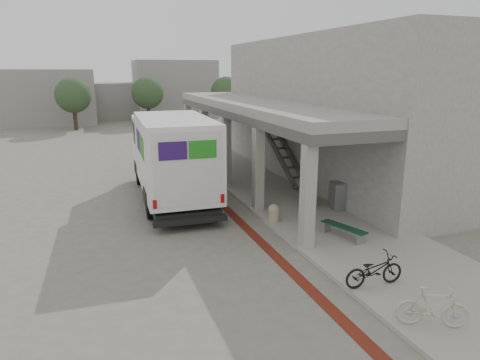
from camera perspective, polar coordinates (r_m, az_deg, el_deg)
name	(u,v)px	position (r m, az deg, el deg)	size (l,w,h in m)	color
ground	(210,221)	(16.00, -3.96, -5.47)	(120.00, 120.00, 0.00)	#686159
bike_lane_stripe	(220,203)	(18.08, -2.65, -3.06)	(0.35, 40.00, 0.01)	#5E1E12
sidewalk	(306,208)	(17.42, 8.82, -3.72)	(4.40, 28.00, 0.12)	gray
transit_building	(316,112)	(21.97, 10.11, 8.91)	(7.60, 17.00, 7.00)	gray
distant_backdrop	(96,96)	(50.47, -18.68, 10.62)	(28.00, 10.00, 6.50)	gray
tree_left	(73,95)	(42.57, -21.37, 10.46)	(3.20, 3.20, 4.80)	#38281C
tree_mid	(148,93)	(44.96, -12.23, 11.27)	(3.20, 3.20, 4.80)	#38281C
tree_right	(226,92)	(45.76, -1.88, 11.63)	(3.20, 3.20, 4.80)	#38281C
fedex_truck	(171,155)	(18.42, -9.14, 3.31)	(3.02, 8.64, 3.64)	black
bench	(344,230)	(14.43, 13.64, -6.43)	(0.87, 1.68, 0.39)	gray
bollard_near	(312,199)	(17.45, 9.53, -2.46)	(0.41, 0.41, 0.61)	gray
bollard_far	(274,212)	(15.61, 4.53, -4.32)	(0.42, 0.42, 0.63)	gray
utility_cabinet	(338,196)	(17.20, 12.88, -2.08)	(0.48, 0.64, 1.07)	slate
bicycle_black	(374,270)	(11.54, 17.45, -11.39)	(0.56, 1.62, 0.85)	black
bicycle_cream	(433,307)	(10.29, 24.34, -15.17)	(0.43, 1.53, 0.92)	#B8B5A1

